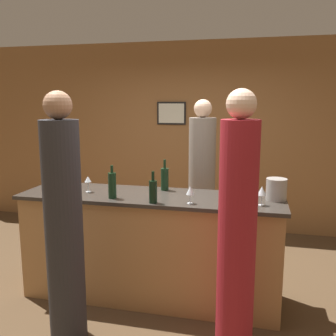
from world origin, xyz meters
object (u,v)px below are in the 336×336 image
at_px(wine_bottle_0, 165,179).
at_px(ice_bucket, 276,189).
at_px(guest_1, 64,227).
at_px(wine_bottle_1, 112,185).
at_px(wine_bottle_2, 153,191).
at_px(bartender, 202,190).
at_px(guest_0, 237,234).

relative_size(wine_bottle_0, ice_bucket, 1.58).
relative_size(guest_1, wine_bottle_0, 6.44).
bearing_deg(wine_bottle_1, wine_bottle_2, -10.13).
bearing_deg(bartender, wine_bottle_2, 76.08).
relative_size(guest_1, ice_bucket, 10.19).
xyz_separation_m(guest_1, ice_bucket, (1.63, 0.90, 0.19)).
height_order(wine_bottle_1, wine_bottle_2, wine_bottle_1).
bearing_deg(guest_0, bartender, 107.66).
distance_m(bartender, guest_0, 1.59).
relative_size(bartender, ice_bucket, 9.90).
distance_m(wine_bottle_1, wine_bottle_2, 0.42).
relative_size(bartender, guest_0, 0.97).
xyz_separation_m(wine_bottle_0, wine_bottle_2, (0.02, -0.49, -0.01)).
height_order(guest_0, wine_bottle_0, guest_0).
relative_size(guest_0, guest_1, 1.00).
relative_size(guest_0, ice_bucket, 10.23).
bearing_deg(guest_0, wine_bottle_2, 151.33).
bearing_deg(wine_bottle_2, ice_bucket, 18.65).
bearing_deg(ice_bucket, wine_bottle_1, -169.06).
relative_size(wine_bottle_0, wine_bottle_2, 1.10).
height_order(wine_bottle_0, wine_bottle_1, wine_bottle_0).
distance_m(bartender, wine_bottle_0, 0.71).
height_order(guest_0, wine_bottle_2, guest_0).
bearing_deg(guest_0, wine_bottle_1, 157.37).
xyz_separation_m(bartender, wine_bottle_2, (-0.27, -1.10, 0.23)).
bearing_deg(ice_bucket, guest_1, -151.20).
distance_m(guest_1, wine_bottle_2, 0.81).
bearing_deg(wine_bottle_0, guest_1, -118.39).
xyz_separation_m(wine_bottle_1, ice_bucket, (1.47, 0.28, -0.03)).
bearing_deg(guest_0, ice_bucket, 68.40).
bearing_deg(ice_bucket, guest_0, -111.60).
bearing_deg(ice_bucket, wine_bottle_0, 172.82).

